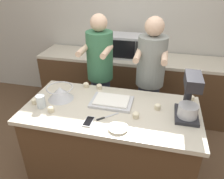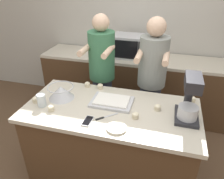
{
  "view_description": "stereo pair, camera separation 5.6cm",
  "coord_description": "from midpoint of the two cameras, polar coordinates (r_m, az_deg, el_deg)",
  "views": [
    {
      "loc": [
        0.41,
        -1.68,
        2.04
      ],
      "look_at": [
        0.0,
        0.04,
        1.06
      ],
      "focal_mm": 35.0,
      "sensor_mm": 36.0,
      "label": 1
    },
    {
      "loc": [
        0.46,
        -1.66,
        2.04
      ],
      "look_at": [
        0.0,
        0.04,
        1.06
      ],
      "focal_mm": 35.0,
      "sensor_mm": 36.0,
      "label": 2
    }
  ],
  "objects": [
    {
      "name": "drinking_glass",
      "position": [
        2.18,
        -17.25,
        -2.71
      ],
      "size": [
        0.08,
        0.08,
        0.12
      ],
      "color": "silver",
      "rests_on": "island_counter"
    },
    {
      "name": "cupcake_3",
      "position": [
        2.27,
        -18.7,
        -2.53
      ],
      "size": [
        0.06,
        0.06,
        0.06
      ],
      "color": "beige",
      "rests_on": "island_counter"
    },
    {
      "name": "person_left",
      "position": [
        2.73,
        -2.03,
        3.24
      ],
      "size": [
        0.33,
        0.5,
        1.62
      ],
      "color": "#33384C",
      "rests_on": "ground_plane"
    },
    {
      "name": "cupcake_1",
      "position": [
        2.4,
        -2.44,
        0.87
      ],
      "size": [
        0.06,
        0.06,
        0.06
      ],
      "color": "beige",
      "rests_on": "island_counter"
    },
    {
      "name": "small_plate",
      "position": [
        1.82,
        2.1,
        -10.03
      ],
      "size": [
        0.17,
        0.17,
        0.02
      ],
      "color": "beige",
      "rests_on": "island_counter"
    },
    {
      "name": "stand_mixer",
      "position": [
        1.98,
        20.35,
        -2.71
      ],
      "size": [
        0.2,
        0.3,
        0.41
      ],
      "color": "#232328",
      "rests_on": "island_counter"
    },
    {
      "name": "baking_tray",
      "position": [
        2.14,
        0.71,
        -3.11
      ],
      "size": [
        0.4,
        0.28,
        0.04
      ],
      "color": "#BCBCC1",
      "rests_on": "island_counter"
    },
    {
      "name": "knife",
      "position": [
        1.96,
        -0.88,
        -7.18
      ],
      "size": [
        0.17,
        0.16,
        0.01
      ],
      "color": "#BCBCC1",
      "rests_on": "island_counter"
    },
    {
      "name": "microwave_oven",
      "position": [
        3.22,
        5.4,
        11.2
      ],
      "size": [
        0.51,
        0.35,
        0.32
      ],
      "color": "#B7B7BC",
      "rests_on": "back_counter"
    },
    {
      "name": "island_counter",
      "position": [
        2.35,
        0.44,
        -13.81
      ],
      "size": [
        1.66,
        0.82,
        0.88
      ],
      "color": "#4C331E",
      "rests_on": "ground_plane"
    },
    {
      "name": "cell_phone",
      "position": [
        1.91,
        -5.51,
        -8.2
      ],
      "size": [
        0.07,
        0.15,
        0.01
      ],
      "color": "silver",
      "rests_on": "island_counter"
    },
    {
      "name": "cupcake_2",
      "position": [
        2.1,
        -14.9,
        -4.7
      ],
      "size": [
        0.06,
        0.06,
        0.06
      ],
      "color": "beige",
      "rests_on": "island_counter"
    },
    {
      "name": "cupcake_5",
      "position": [
        1.95,
        6.94,
        -6.71
      ],
      "size": [
        0.06,
        0.06,
        0.06
      ],
      "color": "beige",
      "rests_on": "island_counter"
    },
    {
      "name": "cupcake_0",
      "position": [
        2.45,
        -5.83,
        1.34
      ],
      "size": [
        0.06,
        0.06,
        0.06
      ],
      "color": "beige",
      "rests_on": "island_counter"
    },
    {
      "name": "mixing_bowl",
      "position": [
        2.26,
        -12.47,
        -0.58
      ],
      "size": [
        0.27,
        0.27,
        0.13
      ],
      "color": "#BCBCC1",
      "rests_on": "island_counter"
    },
    {
      "name": "cupcake_4",
      "position": [
        2.31,
        20.93,
        -2.39
      ],
      "size": [
        0.06,
        0.06,
        0.06
      ],
      "color": "beige",
      "rests_on": "island_counter"
    },
    {
      "name": "back_wall",
      "position": [
        3.47,
        8.05,
        17.23
      ],
      "size": [
        10.0,
        0.06,
        2.7
      ],
      "color": "#B2ADA3",
      "rests_on": "ground_plane"
    },
    {
      "name": "cupcake_6",
      "position": [
        2.08,
        12.6,
        -4.59
      ],
      "size": [
        0.06,
        0.06,
        0.06
      ],
      "color": "beige",
      "rests_on": "island_counter"
    },
    {
      "name": "back_counter",
      "position": [
        3.44,
        6.22,
        1.33
      ],
      "size": [
        2.8,
        0.6,
        0.91
      ],
      "color": "#4C331E",
      "rests_on": "ground_plane"
    },
    {
      "name": "person_right",
      "position": [
        2.63,
        10.75,
        1.64
      ],
      "size": [
        0.34,
        0.5,
        1.62
      ],
      "color": "#33384C",
      "rests_on": "ground_plane"
    },
    {
      "name": "ground_plane",
      "position": [
        2.67,
        0.4,
        -20.81
      ],
      "size": [
        16.0,
        16.0,
        0.0
      ],
      "primitive_type": "plane",
      "color": "brown"
    }
  ]
}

